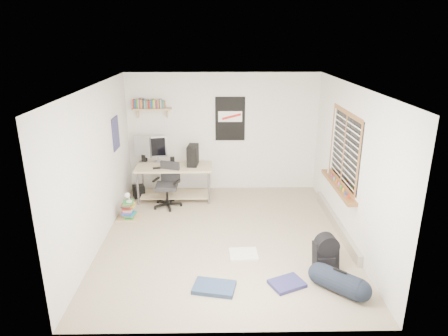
{
  "coord_description": "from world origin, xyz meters",
  "views": [
    {
      "loc": [
        -0.11,
        -5.96,
        3.25
      ],
      "look_at": [
        -0.01,
        0.27,
        1.13
      ],
      "focal_mm": 32.0,
      "sensor_mm": 36.0,
      "label": 1
    }
  ],
  "objects_px": {
    "backpack": "(326,257)",
    "desk": "(175,182)",
    "office_chair": "(166,183)",
    "book_stack": "(129,211)",
    "duffel_bag": "(339,282)"
  },
  "relations": [
    {
      "from": "office_chair",
      "to": "duffel_bag",
      "type": "distance_m",
      "value": 3.82
    },
    {
      "from": "duffel_bag",
      "to": "backpack",
      "type": "bearing_deg",
      "value": 137.45
    },
    {
      "from": "desk",
      "to": "office_chair",
      "type": "bearing_deg",
      "value": -97.13
    },
    {
      "from": "desk",
      "to": "book_stack",
      "type": "relative_size",
      "value": 3.51
    },
    {
      "from": "duffel_bag",
      "to": "book_stack",
      "type": "relative_size",
      "value": 1.36
    },
    {
      "from": "backpack",
      "to": "desk",
      "type": "bearing_deg",
      "value": 126.33
    },
    {
      "from": "duffel_bag",
      "to": "book_stack",
      "type": "bearing_deg",
      "value": -172.25
    },
    {
      "from": "backpack",
      "to": "book_stack",
      "type": "relative_size",
      "value": 1.03
    },
    {
      "from": "office_chair",
      "to": "backpack",
      "type": "distance_m",
      "value": 3.41
    },
    {
      "from": "book_stack",
      "to": "office_chair",
      "type": "bearing_deg",
      "value": 39.26
    },
    {
      "from": "office_chair",
      "to": "book_stack",
      "type": "bearing_deg",
      "value": -121.75
    },
    {
      "from": "office_chair",
      "to": "backpack",
      "type": "xyz_separation_m",
      "value": [
        2.54,
        -2.26,
        -0.29
      ]
    },
    {
      "from": "book_stack",
      "to": "backpack",
      "type": "bearing_deg",
      "value": -28.59
    },
    {
      "from": "office_chair",
      "to": "book_stack",
      "type": "xyz_separation_m",
      "value": [
        -0.64,
        -0.52,
        -0.34
      ]
    },
    {
      "from": "desk",
      "to": "backpack",
      "type": "height_order",
      "value": "desk"
    }
  ]
}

